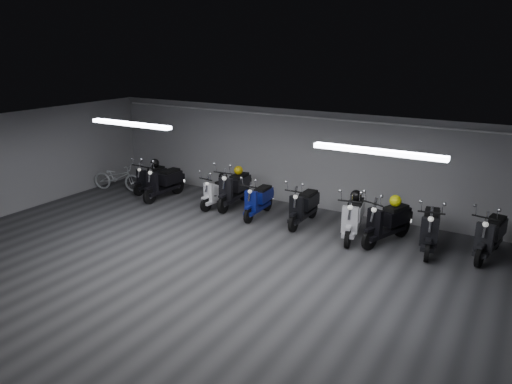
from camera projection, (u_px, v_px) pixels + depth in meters
The scene contains 22 objects.
floor at pixel (212, 274), 9.97m from camera, with size 14.00×10.00×0.01m, color #343436.
ceiling at pixel (207, 141), 9.14m from camera, with size 14.00×10.00×0.01m, color gray.
back_wall at pixel (313, 160), 13.67m from camera, with size 14.00×0.01×2.80m, color gray.
fluor_strip_left at pixel (131, 124), 11.44m from camera, with size 2.40×0.18×0.08m, color white.
fluor_strip_right at pixel (378, 152), 8.52m from camera, with size 2.40×0.18×0.08m, color white.
conduit at pixel (313, 118), 13.24m from camera, with size 0.05×0.05×13.60m, color white.
scooter_0 at pixel (150, 173), 15.34m from camera, with size 0.54×1.62×1.21m, color black, non-canonical shape.
scooter_1 at pixel (163, 177), 14.61m from camera, with size 0.62×1.85×1.37m, color black, non-canonical shape.
scooter_2 at pixel (218, 187), 13.89m from camera, with size 0.53×1.59×1.18m, color white, non-canonical shape.
scooter_3 at pixel (234, 183), 13.88m from camera, with size 0.65×1.95×1.45m, color black, non-canonical shape.
scooter_4 at pixel (258, 195), 13.08m from camera, with size 0.56×1.68×1.25m, color navy, non-canonical shape.
scooter_5 at pixel (304, 201), 12.50m from camera, with size 0.59×1.77×1.32m, color black, non-canonical shape.
scooter_6 at pixel (353, 211), 11.62m from camera, with size 0.63×1.89×1.40m, color silver, non-canonical shape.
scooter_7 at pixel (388, 215), 11.31m from camera, with size 0.63×1.88×1.40m, color black, non-canonical shape.
scooter_8 at pixel (431, 222), 10.88m from camera, with size 0.63×1.88×1.40m, color black, non-canonical shape.
scooter_9 at pixel (491, 229), 10.53m from camera, with size 0.62×1.85×1.38m, color black, non-canonical shape.
bicycle at pixel (117, 174), 15.51m from camera, with size 0.58×1.65×1.07m, color white.
helmet_0 at pixel (395, 201), 11.37m from camera, with size 0.28×0.28×0.28m, color #F1F40E.
helmet_1 at pixel (356, 196), 11.76m from camera, with size 0.28×0.28×0.28m, color black.
helmet_2 at pixel (223, 177), 13.98m from camera, with size 0.26×0.26×0.26m, color black.
helmet_3 at pixel (155, 163), 15.44m from camera, with size 0.29×0.29×0.29m, color black.
helmet_4 at pixel (238, 170), 14.02m from camera, with size 0.27×0.27×0.27m, color gold.
Camera 1 is at (5.40, -7.29, 4.57)m, focal length 33.68 mm.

